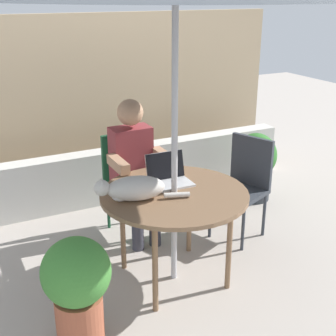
% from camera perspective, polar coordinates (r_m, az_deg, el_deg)
% --- Properties ---
extents(ground_plane, '(14.00, 14.00, 0.00)m').
position_cam_1_polar(ground_plane, '(3.66, 0.72, -13.24)').
color(ground_plane, '#ADA399').
extents(fence_back, '(4.63, 0.08, 1.84)m').
position_cam_1_polar(fence_back, '(5.17, -10.43, 7.98)').
color(fence_back, tan).
rests_on(fence_back, ground).
extents(planter_wall_low, '(4.17, 0.20, 0.55)m').
position_cam_1_polar(planter_wall_low, '(4.80, -7.79, -1.00)').
color(planter_wall_low, beige).
rests_on(planter_wall_low, ground).
extents(patio_table, '(1.06, 1.06, 0.71)m').
position_cam_1_polar(patio_table, '(3.33, 0.77, -3.86)').
color(patio_table, brown).
rests_on(patio_table, ground).
extents(chair_occupied, '(0.40, 0.40, 0.89)m').
position_cam_1_polar(chair_occupied, '(4.14, -4.93, -0.93)').
color(chair_occupied, '#194C2D').
rests_on(chair_occupied, ground).
extents(chair_empty, '(0.52, 0.52, 0.89)m').
position_cam_1_polar(chair_empty, '(4.09, 9.38, -1.41)').
color(chair_empty, '#33383F').
rests_on(chair_empty, ground).
extents(person_seated, '(0.48, 0.48, 1.23)m').
position_cam_1_polar(person_seated, '(3.94, -4.15, 0.60)').
color(person_seated, maroon).
rests_on(person_seated, ground).
extents(laptop, '(0.31, 0.26, 0.21)m').
position_cam_1_polar(laptop, '(3.46, -0.01, -0.78)').
color(laptop, silver).
rests_on(laptop, patio_table).
extents(cat, '(0.63, 0.29, 0.17)m').
position_cam_1_polar(cat, '(3.17, -4.43, -2.56)').
color(cat, silver).
rests_on(cat, patio_table).
extents(potted_plant_near_fence, '(0.41, 0.41, 0.73)m').
position_cam_1_polar(potted_plant_near_fence, '(2.88, -11.07, -14.12)').
color(potted_plant_near_fence, '#9E5138').
rests_on(potted_plant_near_fence, ground).
extents(potted_plant_by_chair, '(0.43, 0.43, 0.71)m').
position_cam_1_polar(potted_plant_by_chair, '(4.86, 10.64, 0.53)').
color(potted_plant_by_chair, '#33383D').
rests_on(potted_plant_by_chair, ground).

